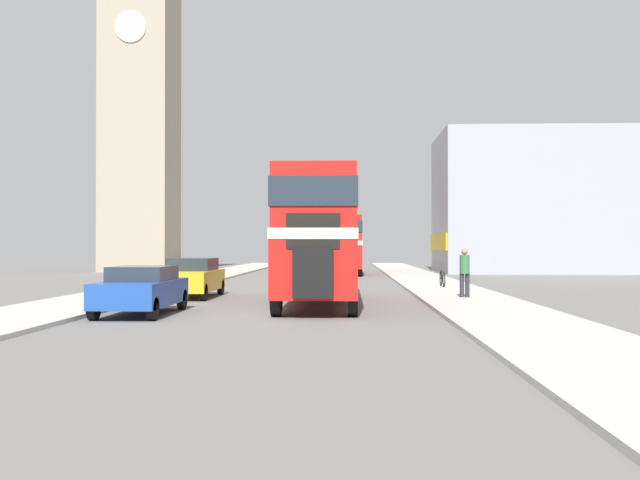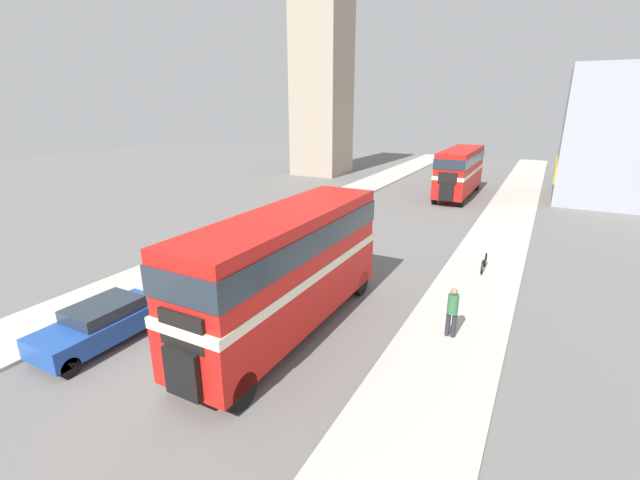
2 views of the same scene
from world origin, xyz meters
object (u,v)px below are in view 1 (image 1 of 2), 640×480
object	(u,v)px
double_decker_bus	(320,229)
pedestrian_walking	(465,270)
car_parked_near	(142,289)
car_parked_mid	(192,277)
church_tower	(141,55)
bicycle_on_pavement	(442,279)
bus_distant	(344,240)

from	to	relation	value
double_decker_bus	pedestrian_walking	distance (m)	5.88
car_parked_near	car_parked_mid	xyz separation A→B (m)	(-0.04, 6.98, 0.05)
pedestrian_walking	church_tower	xyz separation A→B (m)	(-21.05, 30.13, 16.30)
pedestrian_walking	bicycle_on_pavement	world-z (taller)	pedestrian_walking
bus_distant	bicycle_on_pavement	xyz separation A→B (m)	(4.69, -17.51, -1.96)
bicycle_on_pavement	church_tower	size ratio (longest dim) A/B	0.05
pedestrian_walking	car_parked_near	bearing A→B (deg)	-150.67
double_decker_bus	bicycle_on_pavement	bearing A→B (deg)	59.33
church_tower	car_parked_near	bearing A→B (deg)	-73.51
pedestrian_walking	bicycle_on_pavement	bearing A→B (deg)	89.17
car_parked_mid	bicycle_on_pavement	size ratio (longest dim) A/B	2.52
car_parked_near	church_tower	bearing A→B (deg)	106.49
bicycle_on_pavement	double_decker_bus	bearing A→B (deg)	-120.67
double_decker_bus	bicycle_on_pavement	size ratio (longest dim) A/B	5.76
double_decker_bus	bus_distant	size ratio (longest dim) A/B	1.05
bicycle_on_pavement	church_tower	world-z (taller)	church_tower
car_parked_mid	church_tower	bearing A→B (deg)	110.09
bicycle_on_pavement	church_tower	xyz separation A→B (m)	(-21.15, 23.17, 16.96)
car_parked_mid	pedestrian_walking	size ratio (longest dim) A/B	2.46
bus_distant	double_decker_bus	bearing A→B (deg)	-91.51
double_decker_bus	pedestrian_walking	size ratio (longest dim) A/B	5.62
double_decker_bus	car_parked_near	distance (m)	6.59
car_parked_mid	bicycle_on_pavement	distance (m)	12.05
bicycle_on_pavement	church_tower	bearing A→B (deg)	132.40
double_decker_bus	bicycle_on_pavement	world-z (taller)	double_decker_bus
double_decker_bus	bus_distant	bearing A→B (deg)	88.49
double_decker_bus	bicycle_on_pavement	distance (m)	10.77
pedestrian_walking	car_parked_mid	bearing A→B (deg)	173.79
church_tower	pedestrian_walking	bearing A→B (deg)	-55.06
bus_distant	church_tower	size ratio (longest dim) A/B	0.28
car_parked_near	church_tower	size ratio (longest dim) A/B	0.13
bus_distant	car_parked_mid	xyz separation A→B (m)	(-5.86, -23.34, -1.64)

